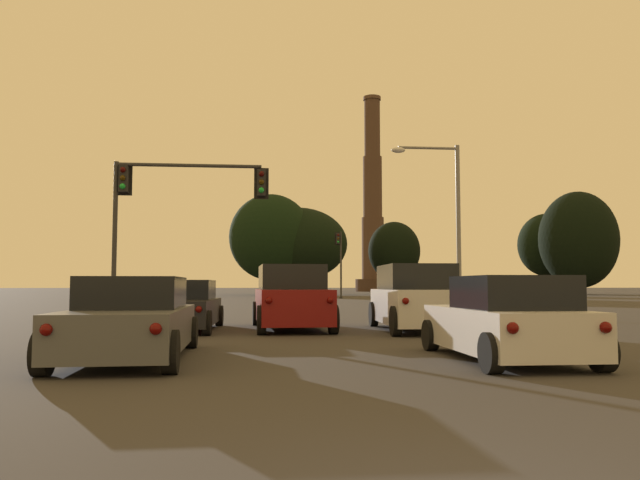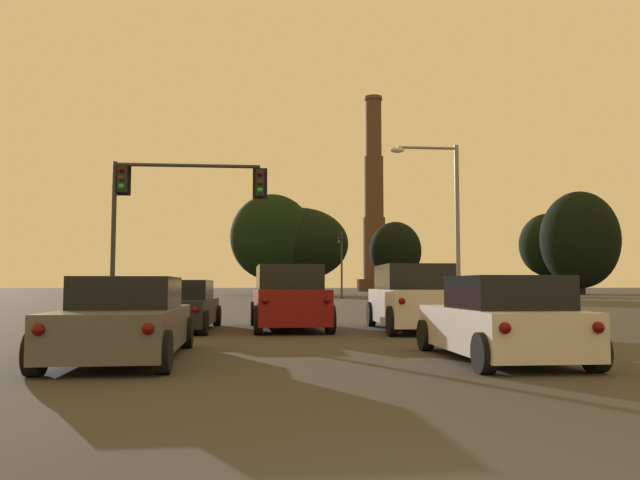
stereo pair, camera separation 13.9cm
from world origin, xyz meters
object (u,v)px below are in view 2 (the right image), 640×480
(sedan_left_lane_second, at_px, (126,320))
(traffic_light_far_right, at_px, (340,255))
(hatchback_right_lane_second, at_px, (500,321))
(sedan_left_lane_front, at_px, (180,307))
(smokestack, at_px, (374,214))
(traffic_light_overhead_left, at_px, (166,198))
(suv_right_lane_front, at_px, (413,299))
(street_lamp, at_px, (446,208))
(suv_center_lane_front, at_px, (288,298))

(sedan_left_lane_second, distance_m, traffic_light_far_right, 50.00)
(hatchback_right_lane_second, xyz_separation_m, sedan_left_lane_front, (-6.36, 7.82, 0.00))
(smokestack, bearing_deg, sedan_left_lane_front, -103.25)
(sedan_left_lane_front, relative_size, traffic_light_overhead_left, 0.78)
(sedan_left_lane_second, xyz_separation_m, traffic_light_far_right, (9.97, 48.86, 3.57))
(suv_right_lane_front, distance_m, smokestack, 110.50)
(sedan_left_lane_front, relative_size, traffic_light_far_right, 0.73)
(street_lamp, distance_m, smokestack, 99.92)
(traffic_light_far_right, height_order, street_lamp, street_lamp)
(suv_right_lane_front, bearing_deg, smokestack, 82.40)
(hatchback_right_lane_second, bearing_deg, smokestack, 80.74)
(suv_center_lane_front, height_order, sedan_left_lane_second, suv_center_lane_front)
(hatchback_right_lane_second, height_order, sedan_left_lane_second, hatchback_right_lane_second)
(street_lamp, relative_size, smokestack, 0.19)
(suv_right_lane_front, bearing_deg, traffic_light_overhead_left, 140.59)
(suv_center_lane_front, height_order, traffic_light_overhead_left, traffic_light_overhead_left)
(suv_right_lane_front, height_order, traffic_light_overhead_left, traffic_light_overhead_left)
(suv_right_lane_front, xyz_separation_m, sedan_left_lane_second, (-6.63, -6.24, -0.23))
(sedan_left_lane_second, relative_size, sedan_left_lane_front, 1.00)
(traffic_light_far_right, xyz_separation_m, smokestack, (15.29, 65.27, 11.60))
(suv_right_lane_front, relative_size, suv_center_lane_front, 1.00)
(suv_center_lane_front, bearing_deg, traffic_light_overhead_left, 123.48)
(hatchback_right_lane_second, height_order, suv_right_lane_front, suv_right_lane_front)
(hatchback_right_lane_second, relative_size, traffic_light_overhead_left, 0.67)
(suv_right_lane_front, bearing_deg, hatchback_right_lane_second, -89.68)
(suv_center_lane_front, xyz_separation_m, sedan_left_lane_second, (-3.12, -7.09, -0.23))
(traffic_light_overhead_left, bearing_deg, street_lamp, 12.18)
(sedan_left_lane_second, bearing_deg, suv_right_lane_front, 41.68)
(hatchback_right_lane_second, xyz_separation_m, traffic_light_far_right, (3.57, 49.67, 3.57))
(sedan_left_lane_second, distance_m, traffic_light_overhead_left, 14.00)
(suv_center_lane_front, relative_size, traffic_light_overhead_left, 0.82)
(hatchback_right_lane_second, relative_size, suv_center_lane_front, 0.83)
(sedan_left_lane_front, distance_m, traffic_light_overhead_left, 7.62)
(traffic_light_far_right, height_order, smokestack, smokestack)
(street_lamp, bearing_deg, hatchback_right_lane_second, -103.96)
(hatchback_right_lane_second, bearing_deg, suv_right_lane_front, 88.17)
(suv_right_lane_front, xyz_separation_m, sedan_left_lane_front, (-6.60, 0.77, -0.23))
(sedan_left_lane_second, relative_size, street_lamp, 0.62)
(sedan_left_lane_second, height_order, traffic_light_overhead_left, traffic_light_overhead_left)
(traffic_light_far_right, bearing_deg, suv_center_lane_front, -99.30)
(suv_right_lane_front, height_order, sedan_left_lane_front, suv_right_lane_front)
(sedan_left_lane_second, height_order, smokestack, smokestack)
(suv_center_lane_front, bearing_deg, traffic_light_far_right, 78.43)
(street_lamp, bearing_deg, traffic_light_overhead_left, -167.82)
(sedan_left_lane_second, bearing_deg, street_lamp, 54.87)
(street_lamp, height_order, smokestack, smokestack)
(hatchback_right_lane_second, bearing_deg, street_lamp, 76.10)
(sedan_left_lane_front, xyz_separation_m, traffic_light_far_right, (9.93, 41.85, 3.57))
(traffic_light_far_right, distance_m, street_lamp, 32.95)
(street_lamp, bearing_deg, traffic_light_far_right, 91.02)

